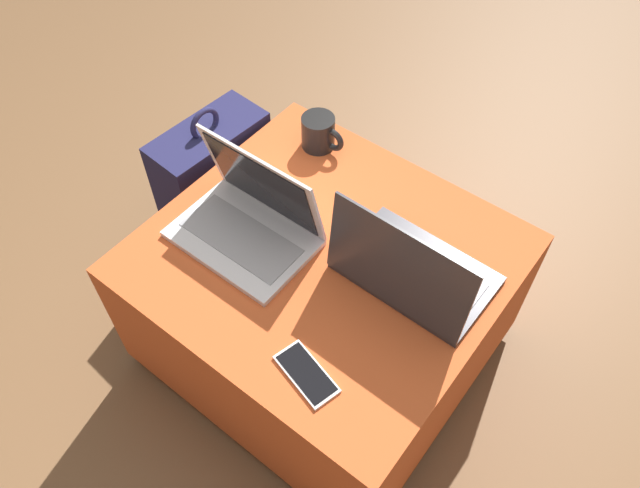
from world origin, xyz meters
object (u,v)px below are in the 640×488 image
laptop_near (249,220)px  cell_phone (306,374)px  laptop_far (410,271)px  backpack (215,189)px  coffee_mug (319,133)px

laptop_near → cell_phone: (0.35, -0.22, -0.05)m
laptop_far → cell_phone: (-0.04, -0.33, -0.05)m
laptop_far → backpack: (-0.75, 0.08, -0.29)m
laptop_near → backpack: 0.49m
cell_phone → coffee_mug: coffee_mug is taller
backpack → coffee_mug: size_ratio=4.19×
backpack → cell_phone: bearing=63.9°
laptop_far → cell_phone: bearing=83.8°
coffee_mug → laptop_near: bearing=-80.5°
laptop_near → cell_phone: 0.42m
laptop_near → coffee_mug: 0.36m
laptop_far → backpack: laptop_far is taller
backpack → coffee_mug: (0.29, 0.16, 0.28)m
cell_phone → backpack: (-0.71, 0.41, -0.24)m
backpack → coffee_mug: coffee_mug is taller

